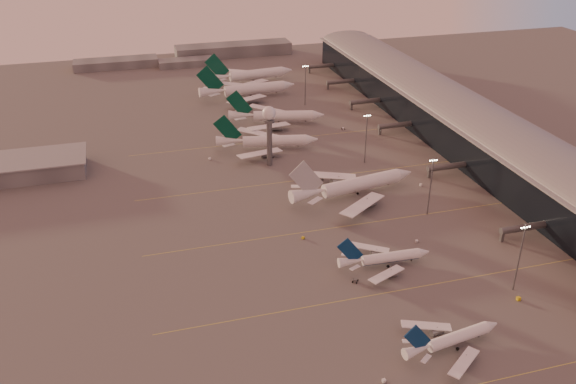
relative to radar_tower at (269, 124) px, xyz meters
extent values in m
plane|color=#5D5B5B|center=(-5.00, -120.00, -20.95)|extent=(700.00, 700.00, 0.00)
cube|color=gold|center=(25.00, -155.00, -20.94)|extent=(180.00, 0.25, 0.02)
cube|color=gold|center=(25.00, -110.00, -20.94)|extent=(180.00, 0.25, 0.02)
cube|color=gold|center=(25.00, -65.00, -20.94)|extent=(180.00, 0.25, 0.02)
cube|color=gold|center=(25.00, -20.00, -20.94)|extent=(180.00, 0.25, 0.02)
cube|color=gold|center=(25.00, 30.00, -20.94)|extent=(180.00, 0.25, 0.02)
cube|color=black|center=(103.00, -10.00, -11.95)|extent=(36.00, 360.00, 18.00)
cylinder|color=gray|center=(103.00, -10.00, -2.95)|extent=(10.08, 360.00, 10.08)
cube|color=gray|center=(103.00, -10.00, -2.75)|extent=(40.00, 362.00, 0.80)
cylinder|color=#56595E|center=(77.00, -92.00, -16.45)|extent=(22.00, 2.80, 2.80)
cube|color=#56595E|center=(67.00, -92.00, -18.75)|extent=(1.20, 1.20, 4.40)
cylinder|color=#56595E|center=(77.00, -34.00, -16.45)|extent=(22.00, 2.80, 2.80)
cube|color=#56595E|center=(67.00, -34.00, -18.75)|extent=(1.20, 1.20, 4.40)
cylinder|color=#56595E|center=(77.00, 22.00, -16.45)|extent=(22.00, 2.80, 2.80)
cube|color=#56595E|center=(67.00, 22.00, -18.75)|extent=(1.20, 1.20, 4.40)
cylinder|color=#56595E|center=(77.00, 64.00, -16.45)|extent=(22.00, 2.80, 2.80)
cube|color=#56595E|center=(67.00, 64.00, -18.75)|extent=(1.20, 1.20, 4.40)
cylinder|color=#56595E|center=(77.00, 106.00, -16.45)|extent=(22.00, 2.80, 2.80)
cube|color=#56595E|center=(67.00, 106.00, -18.75)|extent=(1.20, 1.20, 4.40)
cylinder|color=#56595E|center=(77.00, 146.00, -16.45)|extent=(22.00, 2.80, 2.80)
cube|color=#56595E|center=(67.00, 146.00, -18.75)|extent=(1.20, 1.20, 4.40)
cylinder|color=#56595E|center=(0.00, 0.00, -9.95)|extent=(2.60, 2.60, 22.00)
cylinder|color=#56595E|center=(0.00, 0.00, 1.55)|extent=(5.20, 5.20, 1.20)
sphere|color=white|center=(0.00, 0.00, 5.45)|extent=(6.40, 6.40, 6.40)
cylinder|color=#56595E|center=(0.00, 0.00, 9.15)|extent=(0.16, 0.16, 2.00)
cylinder|color=#56595E|center=(53.00, -120.00, -8.45)|extent=(0.56, 0.56, 25.00)
cube|color=#56595E|center=(53.00, -120.00, 3.55)|extent=(3.60, 0.25, 0.25)
sphere|color=#FFEABF|center=(51.50, -120.00, 3.15)|extent=(0.56, 0.56, 0.56)
sphere|color=#FFEABF|center=(52.50, -120.00, 3.15)|extent=(0.56, 0.56, 0.56)
sphere|color=#FFEABF|center=(53.50, -120.00, 3.15)|extent=(0.56, 0.56, 0.56)
sphere|color=#FFEABF|center=(54.50, -120.00, 3.15)|extent=(0.56, 0.56, 0.56)
cylinder|color=#56595E|center=(50.00, -65.00, -8.45)|extent=(0.56, 0.56, 25.00)
cube|color=#56595E|center=(50.00, -65.00, 3.55)|extent=(3.60, 0.25, 0.25)
sphere|color=#FFEABF|center=(48.50, -65.00, 3.15)|extent=(0.56, 0.56, 0.56)
sphere|color=#FFEABF|center=(49.50, -65.00, 3.15)|extent=(0.56, 0.56, 0.56)
sphere|color=#FFEABF|center=(50.50, -65.00, 3.15)|extent=(0.56, 0.56, 0.56)
sphere|color=#FFEABF|center=(51.50, -65.00, 3.15)|extent=(0.56, 0.56, 0.56)
cylinder|color=#56595E|center=(45.00, -10.00, -8.45)|extent=(0.56, 0.56, 25.00)
cube|color=#56595E|center=(45.00, -10.00, 3.55)|extent=(3.60, 0.25, 0.25)
sphere|color=#FFEABF|center=(43.50, -10.00, 3.15)|extent=(0.56, 0.56, 0.56)
sphere|color=#FFEABF|center=(44.50, -10.00, 3.15)|extent=(0.56, 0.56, 0.56)
sphere|color=#FFEABF|center=(45.50, -10.00, 3.15)|extent=(0.56, 0.56, 0.56)
sphere|color=#FFEABF|center=(46.50, -10.00, 3.15)|extent=(0.56, 0.56, 0.56)
cylinder|color=#56595E|center=(43.00, 80.00, -8.45)|extent=(0.56, 0.56, 25.00)
cube|color=#56595E|center=(43.00, 80.00, 3.55)|extent=(3.60, 0.25, 0.25)
sphere|color=#FFEABF|center=(41.50, 80.00, 3.15)|extent=(0.56, 0.56, 0.56)
sphere|color=#FFEABF|center=(42.50, 80.00, 3.15)|extent=(0.56, 0.56, 0.56)
sphere|color=#FFEABF|center=(43.50, 80.00, 3.15)|extent=(0.56, 0.56, 0.56)
sphere|color=#FFEABF|center=(44.50, 80.00, 3.15)|extent=(0.56, 0.56, 0.56)
cube|color=#5B5E62|center=(-65.00, 200.00, -17.95)|extent=(60.00, 18.00, 6.00)
cube|color=#5B5E62|center=(25.00, 210.00, -16.45)|extent=(90.00, 20.00, 9.00)
cube|color=#5B5E62|center=(-15.00, 190.00, -18.45)|extent=(40.00, 15.00, 5.00)
cylinder|color=white|center=(20.80, -139.58, -18.08)|extent=(20.93, 6.67, 3.51)
cylinder|color=navy|center=(20.80, -139.58, -18.87)|extent=(20.37, 5.64, 2.53)
cone|color=white|center=(32.96, -137.67, -18.08)|extent=(4.49, 4.09, 3.51)
cone|color=white|center=(6.34, -141.86, -17.64)|extent=(9.09, 4.81, 3.51)
cube|color=white|center=(17.14, -148.91, -18.70)|extent=(14.01, 11.73, 1.10)
cylinder|color=slate|center=(19.31, -146.50, -20.30)|extent=(4.30, 2.88, 2.28)
cube|color=slate|center=(19.31, -146.50, -19.31)|extent=(0.31, 0.27, 1.41)
cube|color=white|center=(14.46, -131.83, -18.70)|extent=(15.24, 8.14, 1.10)
cylinder|color=slate|center=(17.26, -133.46, -20.30)|extent=(4.30, 2.88, 2.28)
cube|color=slate|center=(17.26, -133.46, -19.31)|extent=(0.31, 0.27, 1.41)
cube|color=navy|center=(5.91, -141.92, -13.30)|extent=(9.57, 1.82, 10.47)
cube|color=white|center=(6.99, -145.80, -17.56)|extent=(4.13, 3.51, 0.23)
cube|color=white|center=(5.75, -137.91, -17.56)|extent=(4.26, 2.60, 0.23)
cylinder|color=black|center=(28.55, -138.37, -20.49)|extent=(0.46, 0.46, 0.92)
cylinder|color=black|center=(18.84, -137.83, -20.44)|extent=(1.08, 0.61, 1.02)
cylinder|color=black|center=(19.47, -141.85, -20.44)|extent=(1.08, 0.61, 1.02)
cylinder|color=white|center=(19.63, -95.21, -18.02)|extent=(21.23, 4.43, 3.59)
cylinder|color=navy|center=(19.63, -95.21, -18.83)|extent=(20.77, 3.40, 2.59)
cone|color=white|center=(32.21, -95.71, -18.02)|extent=(4.22, 3.75, 3.59)
cone|color=white|center=(4.67, -94.62, -17.57)|extent=(8.98, 3.94, 3.59)
cube|color=white|center=(14.10, -103.84, -18.65)|extent=(15.29, 9.81, 1.13)
cylinder|color=slate|center=(16.76, -101.85, -20.29)|extent=(4.17, 2.50, 2.34)
cube|color=slate|center=(16.76, -101.85, -19.28)|extent=(0.29, 0.25, 1.44)
cube|color=white|center=(14.80, -86.17, -18.65)|extent=(14.97, 10.75, 1.13)
cylinder|color=slate|center=(17.29, -88.36, -20.29)|extent=(4.17, 2.50, 2.34)
cube|color=slate|center=(17.29, -88.36, -19.28)|extent=(0.29, 0.25, 1.44)
cube|color=navy|center=(4.23, -94.60, -13.13)|extent=(9.86, 0.72, 10.71)
cube|color=white|center=(4.54, -98.70, -17.48)|extent=(4.36, 3.05, 0.24)
cube|color=white|center=(4.86, -90.54, -17.48)|extent=(4.32, 3.28, 0.24)
cylinder|color=black|center=(27.64, -95.53, -20.48)|extent=(0.47, 0.47, 0.95)
cylinder|color=black|center=(18.01, -93.06, -20.43)|extent=(1.06, 0.51, 1.04)
cylinder|color=black|center=(17.85, -97.22, -20.43)|extent=(1.06, 0.51, 1.04)
cylinder|color=white|center=(30.78, -40.48, -16.93)|extent=(37.52, 11.85, 5.79)
cylinder|color=white|center=(30.78, -40.48, -18.23)|extent=(36.52, 10.13, 4.17)
cone|color=white|center=(52.60, -36.82, -16.93)|extent=(8.04, 6.90, 5.79)
cone|color=white|center=(4.83, -44.84, -16.21)|extent=(16.29, 8.29, 5.79)
cube|color=white|center=(24.41, -57.19, -17.95)|extent=(24.86, 21.10, 1.72)
cylinder|color=slate|center=(28.23, -52.85, -20.30)|extent=(7.70, 4.90, 3.77)
cube|color=slate|center=(28.23, -52.85, -18.96)|extent=(0.32, 0.28, 2.32)
cube|color=white|center=(19.31, -26.78, -17.95)|extent=(27.19, 14.28, 1.72)
cylinder|color=slate|center=(24.34, -29.63, -20.30)|extent=(7.70, 4.90, 3.77)
cube|color=slate|center=(24.34, -29.63, -18.96)|extent=(0.32, 0.28, 2.32)
cube|color=#AEB1B7|center=(4.07, -44.97, -9.36)|extent=(15.89, 2.98, 17.19)
cube|color=white|center=(5.71, -51.97, -16.06)|extent=(7.40, 6.36, 0.23)
cube|color=white|center=(3.34, -37.81, -16.06)|extent=(7.64, 4.62, 0.23)
cylinder|color=black|center=(44.68, -38.15, -20.48)|extent=(0.47, 0.47, 0.93)
cylinder|color=black|center=(27.49, -38.95, -20.44)|extent=(1.09, 0.63, 1.03)
cylinder|color=black|center=(28.17, -43.01, -20.44)|extent=(1.09, 0.63, 1.03)
cylinder|color=white|center=(7.21, 18.42, -17.30)|extent=(32.41, 11.46, 5.17)
cylinder|color=white|center=(7.21, 18.42, -18.46)|extent=(31.50, 9.92, 3.72)
cone|color=white|center=(25.94, 14.60, -17.30)|extent=(7.11, 6.30, 5.17)
cone|color=white|center=(-15.06, 22.96, -16.65)|extent=(14.19, 7.75, 5.17)
cube|color=white|center=(-3.21, 6.80, -18.20)|extent=(23.83, 11.76, 1.53)
cylinder|color=slate|center=(1.26, 9.13, -20.33)|extent=(6.74, 4.53, 3.36)
cube|color=slate|center=(1.26, 9.13, -19.11)|extent=(0.31, 0.27, 2.07)
cube|color=white|center=(2.17, 33.20, -18.20)|extent=(21.37, 18.96, 1.53)
cylinder|color=slate|center=(5.37, 29.29, -20.33)|extent=(6.74, 4.53, 3.36)
cube|color=slate|center=(5.37, 29.29, -19.11)|extent=(0.31, 0.27, 2.07)
cube|color=#053B2A|center=(-15.72, 23.10, -10.48)|extent=(13.99, 3.15, 15.29)
cube|color=white|center=(-16.52, 16.93, -16.52)|extent=(6.58, 3.80, 0.22)
cube|color=white|center=(-14.04, 29.08, -16.52)|extent=(6.33, 5.62, 0.22)
cylinder|color=black|center=(19.13, 15.99, -20.50)|extent=(0.45, 0.45, 0.89)
cylinder|color=black|center=(5.07, 20.86, -20.46)|extent=(1.05, 0.63, 0.98)
cylinder|color=black|center=(4.29, 17.02, -20.46)|extent=(1.05, 0.63, 0.98)
cylinder|color=white|center=(21.42, 52.57, -17.16)|extent=(33.53, 13.02, 5.35)
cylinder|color=white|center=(21.42, 52.57, -18.37)|extent=(32.53, 11.41, 3.86)
cone|color=white|center=(40.68, 47.91, -17.16)|extent=(7.51, 6.72, 5.35)
cone|color=white|center=(-1.48, 58.12, -16.49)|extent=(14.79, 8.48, 5.35)
cube|color=white|center=(10.18, 40.93, -18.10)|extent=(24.74, 11.40, 1.59)
cylinder|color=slate|center=(14.91, 43.18, -20.30)|extent=(7.06, 4.90, 3.48)
cube|color=slate|center=(14.91, 43.18, -19.04)|extent=(0.32, 0.29, 2.14)
cube|color=white|center=(16.76, 68.07, -18.10)|extent=(21.73, 20.18, 1.59)
cylinder|color=slate|center=(19.93, 63.91, -20.30)|extent=(7.06, 4.90, 3.48)
cube|color=slate|center=(19.93, 63.91, -19.04)|extent=(0.32, 0.29, 2.14)
cube|color=#053B2A|center=(-2.16, 58.28, -10.10)|extent=(14.39, 3.78, 15.85)
cube|color=white|center=(-3.22, 51.93, -16.36)|extent=(6.79, 3.73, 0.23)
cube|color=white|center=(-0.19, 64.42, -16.36)|extent=(6.49, 5.95, 0.23)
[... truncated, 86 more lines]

